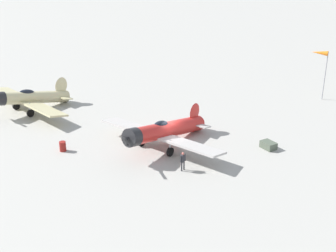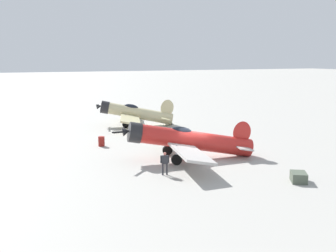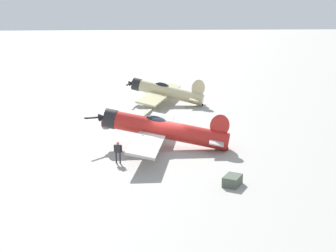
% 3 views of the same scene
% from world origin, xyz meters
% --- Properties ---
extents(ground_plane, '(400.00, 400.00, 0.00)m').
position_xyz_m(ground_plane, '(0.00, 0.00, 0.00)').
color(ground_plane, '#A8A59E').
extents(airplane_foreground, '(12.55, 11.31, 3.13)m').
position_xyz_m(airplane_foreground, '(-0.11, -0.52, 1.51)').
color(airplane_foreground, red).
rests_on(airplane_foreground, ground_plane).
extents(airplane_mid_apron, '(12.98, 8.94, 3.11)m').
position_xyz_m(airplane_mid_apron, '(-17.09, 1.27, 1.48)').
color(airplane_mid_apron, beige).
rests_on(airplane_mid_apron, ground_plane).
extents(ground_crew_mechanic, '(0.32, 0.59, 1.57)m').
position_xyz_m(ground_crew_mechanic, '(3.25, -3.87, 0.95)').
color(ground_crew_mechanic, '#2D2D33').
rests_on(ground_crew_mechanic, ground_plane).
extents(equipment_crate, '(1.61, 1.49, 0.63)m').
position_xyz_m(equipment_crate, '(8.22, 3.22, 0.31)').
color(equipment_crate, '#4C5647').
rests_on(equipment_crate, ground_plane).
extents(fuel_drum, '(0.60, 0.60, 0.87)m').
position_xyz_m(fuel_drum, '(-7.55, -5.25, 0.43)').
color(fuel_drum, maroon).
rests_on(fuel_drum, ground_plane).
extents(windsock_mast, '(1.91, 0.67, 5.65)m').
position_xyz_m(windsock_mast, '(9.43, 19.52, 5.14)').
color(windsock_mast, gray).
rests_on(windsock_mast, ground_plane).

